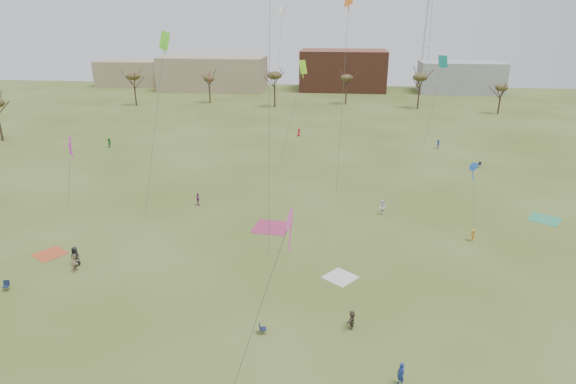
# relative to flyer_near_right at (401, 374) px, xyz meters

# --- Properties ---
(ground) EXTENTS (260.00, 260.00, 0.00)m
(ground) POSITION_rel_flyer_near_right_xyz_m (-9.46, 7.70, -0.82)
(ground) COLOR #3F551A
(ground) RESTS_ON ground
(flyer_near_right) EXTENTS (0.66, 0.72, 1.65)m
(flyer_near_right) POSITION_rel_flyer_near_right_xyz_m (0.00, 0.00, 0.00)
(flyer_near_right) COLOR navy
(flyer_near_right) RESTS_ON ground
(spectator_fore_b) EXTENTS (0.75, 0.90, 1.68)m
(spectator_fore_b) POSITION_rel_flyer_near_right_xyz_m (-28.19, 11.38, 0.02)
(spectator_fore_b) COLOR #9F8365
(spectator_fore_b) RESTS_ON ground
(spectator_fore_c) EXTENTS (0.84, 1.48, 1.52)m
(spectator_fore_c) POSITION_rel_flyer_near_right_xyz_m (-3.03, 5.57, -0.06)
(spectator_fore_c) COLOR #4C4136
(spectator_fore_c) RESTS_ON ground
(flyer_mid_a) EXTENTS (0.98, 0.68, 1.91)m
(flyer_mid_a) POSITION_rel_flyer_near_right_xyz_m (-28.77, 12.38, 0.13)
(flyer_mid_a) COLOR black
(flyer_mid_a) RESTS_ON ground
(flyer_mid_b) EXTENTS (0.81, 1.03, 1.40)m
(flyer_mid_b) POSITION_rel_flyer_near_right_xyz_m (9.68, 21.89, -0.12)
(flyer_mid_b) COLOR orange
(flyer_mid_b) RESTS_ON ground
(spectator_mid_d) EXTENTS (0.80, 1.04, 1.64)m
(spectator_mid_d) POSITION_rel_flyer_near_right_xyz_m (-21.66, 28.37, -0.00)
(spectator_mid_d) COLOR #8B3984
(spectator_mid_d) RESTS_ON ground
(spectator_mid_e) EXTENTS (1.13, 1.12, 1.84)m
(spectator_mid_e) POSITION_rel_flyer_near_right_xyz_m (0.85, 27.91, 0.10)
(spectator_mid_e) COLOR white
(spectator_mid_e) RESTS_ON ground
(flyer_far_a) EXTENTS (1.08, 1.57, 1.63)m
(flyer_far_a) POSITION_rel_flyer_near_right_xyz_m (-45.32, 53.53, -0.01)
(flyer_far_a) COLOR #256F27
(flyer_far_a) RESTS_ON ground
(flyer_far_b) EXTENTS (0.86, 0.86, 1.51)m
(flyer_far_b) POSITION_rel_flyer_near_right_xyz_m (-12.51, 65.50, -0.07)
(flyer_far_b) COLOR red
(flyer_far_b) RESTS_ON ground
(flyer_far_c) EXTENTS (0.73, 1.07, 1.52)m
(flyer_far_c) POSITION_rel_flyer_near_right_xyz_m (12.72, 59.28, -0.06)
(flyer_far_c) COLOR navy
(flyer_far_c) RESTS_ON ground
(blanket_red) EXTENTS (3.63, 3.63, 0.03)m
(blanket_red) POSITION_rel_flyer_near_right_xyz_m (-32.56, 14.17, -0.82)
(blanket_red) COLOR #C04B26
(blanket_red) RESTS_ON ground
(blanket_cream) EXTENTS (3.52, 3.52, 0.03)m
(blanket_cream) POSITION_rel_flyer_near_right_xyz_m (-3.93, 12.94, -0.82)
(blanket_cream) COLOR silver
(blanket_cream) RESTS_ON ground
(blanket_plum) EXTENTS (4.27, 4.27, 0.03)m
(blanket_plum) POSITION_rel_flyer_near_right_xyz_m (-11.69, 22.91, -0.82)
(blanket_plum) COLOR #A03157
(blanket_plum) RESTS_ON ground
(blanket_olive) EXTENTS (4.38, 4.38, 0.03)m
(blanket_olive) POSITION_rel_flyer_near_right_xyz_m (19.48, 28.67, -0.82)
(blanket_olive) COLOR #35926A
(blanket_olive) RESTS_ON ground
(camp_chair_left) EXTENTS (0.63, 0.66, 0.87)m
(camp_chair_left) POSITION_rel_flyer_near_right_xyz_m (-32.45, 7.54, -0.56)
(camp_chair_left) COLOR #141F38
(camp_chair_left) RESTS_ON ground
(camp_chair_center) EXTENTS (0.63, 0.60, 0.87)m
(camp_chair_center) POSITION_rel_flyer_near_right_xyz_m (-9.60, 4.18, -0.56)
(camp_chair_center) COLOR #151D3A
(camp_chair_center) RESTS_ON ground
(camp_chair_right) EXTENTS (0.74, 0.73, 0.87)m
(camp_chair_right) POSITION_rel_flyer_near_right_xyz_m (17.03, 48.48, -0.56)
(camp_chair_right) COLOR #142239
(camp_chair_right) RESTS_ON ground
(kites_aloft) EXTENTS (53.78, 75.95, 27.31)m
(kites_aloft) POSITION_rel_flyer_near_right_xyz_m (-13.67, 38.79, 18.38)
(kites_aloft) COLOR red
(kites_aloft) RESTS_ON ground
(tree_line) EXTENTS (117.44, 49.32, 8.91)m
(tree_line) POSITION_rel_flyer_near_right_xyz_m (-12.30, 86.82, 6.27)
(tree_line) COLOR #3A2B1E
(tree_line) RESTS_ON ground
(building_tan) EXTENTS (32.00, 14.00, 10.00)m
(building_tan) POSITION_rel_flyer_near_right_xyz_m (-44.46, 122.70, 4.18)
(building_tan) COLOR #937F60
(building_tan) RESTS_ON ground
(building_brick) EXTENTS (26.00, 16.00, 12.00)m
(building_brick) POSITION_rel_flyer_near_right_xyz_m (-4.46, 127.70, 5.18)
(building_brick) COLOR brown
(building_brick) RESTS_ON ground
(building_grey) EXTENTS (24.00, 12.00, 9.00)m
(building_grey) POSITION_rel_flyer_near_right_xyz_m (30.54, 125.70, 3.68)
(building_grey) COLOR gray
(building_grey) RESTS_ON ground
(building_tan_west) EXTENTS (20.00, 12.00, 8.00)m
(building_tan_west) POSITION_rel_flyer_near_right_xyz_m (-74.46, 129.70, 3.18)
(building_tan_west) COLOR #937F60
(building_tan_west) RESTS_ON ground
(radio_tower) EXTENTS (1.51, 1.72, 41.00)m
(radio_tower) POSITION_rel_flyer_near_right_xyz_m (20.54, 132.70, 18.39)
(radio_tower) COLOR #9EA3A8
(radio_tower) RESTS_ON ground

